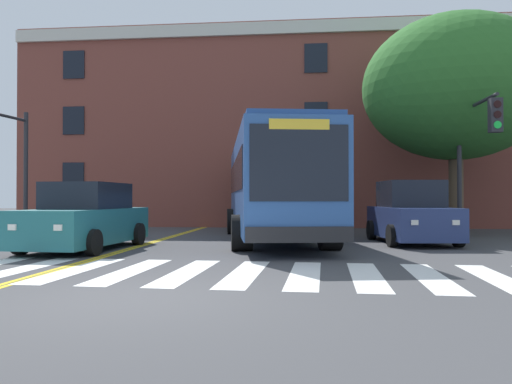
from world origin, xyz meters
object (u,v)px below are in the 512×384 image
(city_bus, at_px, (272,184))
(traffic_light_near_corner, at_px, (474,142))
(car_navy_far_lane, at_px, (411,215))
(car_teal_near_lane, at_px, (86,219))
(street_tree_curbside_large, at_px, (456,88))

(city_bus, distance_m, traffic_light_near_corner, 6.77)
(car_navy_far_lane, bearing_deg, traffic_light_near_corner, 16.54)
(city_bus, height_order, car_navy_far_lane, city_bus)
(car_teal_near_lane, height_order, street_tree_curbside_large, street_tree_curbside_large)
(traffic_light_near_corner, bearing_deg, car_navy_far_lane, -163.46)
(car_teal_near_lane, xyz_separation_m, street_tree_curbside_large, (11.86, 6.51, 4.81))
(city_bus, relative_size, street_tree_curbside_large, 1.38)
(car_navy_far_lane, bearing_deg, car_teal_near_lane, -163.00)
(street_tree_curbside_large, bearing_deg, car_navy_far_lane, -123.97)
(city_bus, bearing_deg, traffic_light_near_corner, -2.36)
(street_tree_curbside_large, bearing_deg, city_bus, -158.55)
(car_navy_far_lane, distance_m, traffic_light_near_corner, 3.27)
(city_bus, height_order, traffic_light_near_corner, traffic_light_near_corner)
(car_navy_far_lane, relative_size, traffic_light_near_corner, 0.91)
(car_teal_near_lane, xyz_separation_m, car_navy_far_lane, (9.41, 2.88, 0.04))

